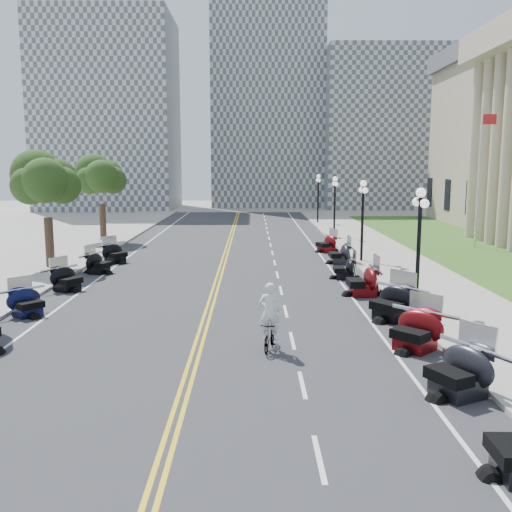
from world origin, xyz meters
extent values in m
plane|color=gray|center=(0.00, 0.00, 0.00)|extent=(160.00, 160.00, 0.00)
cube|color=#333335|center=(0.00, 10.00, 0.00)|extent=(16.00, 90.00, 0.01)
cube|color=yellow|center=(-0.12, 10.00, 0.01)|extent=(0.12, 90.00, 0.00)
cube|color=yellow|center=(0.12, 10.00, 0.01)|extent=(0.12, 90.00, 0.00)
cube|color=white|center=(6.40, 10.00, 0.01)|extent=(0.12, 90.00, 0.00)
cube|color=white|center=(-6.40, 10.00, 0.01)|extent=(0.12, 90.00, 0.00)
cube|color=white|center=(3.20, -8.00, 0.01)|extent=(0.12, 2.00, 0.00)
cube|color=white|center=(3.20, -4.00, 0.01)|extent=(0.12, 2.00, 0.00)
cube|color=white|center=(3.20, 0.00, 0.01)|extent=(0.12, 2.00, 0.00)
cube|color=white|center=(3.20, 4.00, 0.01)|extent=(0.12, 2.00, 0.00)
cube|color=white|center=(3.20, 8.00, 0.01)|extent=(0.12, 2.00, 0.00)
cube|color=white|center=(3.20, 12.00, 0.01)|extent=(0.12, 2.00, 0.00)
cube|color=white|center=(3.20, 16.00, 0.01)|extent=(0.12, 2.00, 0.00)
cube|color=white|center=(3.20, 20.00, 0.01)|extent=(0.12, 2.00, 0.00)
cube|color=white|center=(3.20, 24.00, 0.01)|extent=(0.12, 2.00, 0.00)
cube|color=white|center=(3.20, 28.00, 0.01)|extent=(0.12, 2.00, 0.00)
cube|color=white|center=(3.20, 32.00, 0.01)|extent=(0.12, 2.00, 0.00)
cube|color=white|center=(3.20, 36.00, 0.01)|extent=(0.12, 2.00, 0.00)
cube|color=white|center=(3.20, 40.00, 0.01)|extent=(0.12, 2.00, 0.00)
cube|color=white|center=(3.20, 44.00, 0.01)|extent=(0.12, 2.00, 0.00)
cube|color=white|center=(3.20, 48.00, 0.01)|extent=(0.12, 2.00, 0.00)
cube|color=white|center=(3.20, 52.00, 0.01)|extent=(0.12, 2.00, 0.00)
cube|color=#9E9991|center=(10.50, 10.00, 0.07)|extent=(5.00, 90.00, 0.15)
cube|color=#9E9991|center=(-10.50, 10.00, 0.07)|extent=(5.00, 90.00, 0.15)
cube|color=#356023|center=(17.50, 18.00, 0.05)|extent=(9.00, 60.00, 0.10)
cube|color=gray|center=(-18.00, 62.00, 13.00)|extent=(18.00, 14.00, 26.00)
cube|color=gray|center=(4.00, 68.00, 15.00)|extent=(16.00, 12.00, 30.00)
cube|color=gray|center=(22.00, 65.00, 11.00)|extent=(20.00, 14.00, 22.00)
imported|color=#A51414|center=(2.38, -0.98, 0.48)|extent=(0.79, 1.67, 0.97)
imported|color=silver|center=(2.38, -0.98, 1.93)|extent=(0.70, 0.46, 1.91)
camera|label=1|loc=(1.83, -18.93, 5.97)|focal=40.00mm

